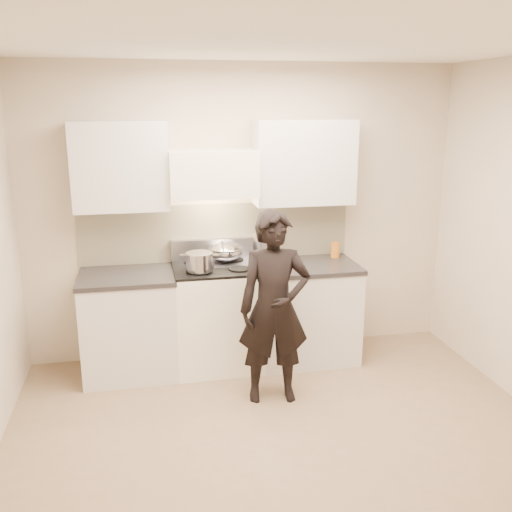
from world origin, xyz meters
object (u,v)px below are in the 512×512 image
(counter_right, at_px, (305,311))
(wok, at_px, (226,252))
(utensil_crock, at_px, (261,248))
(person, at_px, (274,308))
(stove, at_px, (217,316))

(counter_right, xyz_separation_m, wok, (-0.73, 0.11, 0.58))
(counter_right, height_order, wok, wok)
(utensil_crock, distance_m, person, 0.97)
(wok, relative_size, person, 0.25)
(counter_right, bearing_deg, person, -123.72)
(stove, distance_m, person, 0.84)
(wok, xyz_separation_m, person, (0.26, -0.81, -0.27))
(stove, xyz_separation_m, utensil_crock, (0.45, 0.23, 0.55))
(stove, relative_size, person, 0.62)
(counter_right, distance_m, utensil_crock, 0.72)
(wok, bearing_deg, stove, -132.48)
(counter_right, bearing_deg, wok, 171.45)
(stove, xyz_separation_m, counter_right, (0.83, 0.00, -0.01))
(counter_right, distance_m, wok, 0.94)
(wok, xyz_separation_m, utensil_crock, (0.35, 0.12, -0.02))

